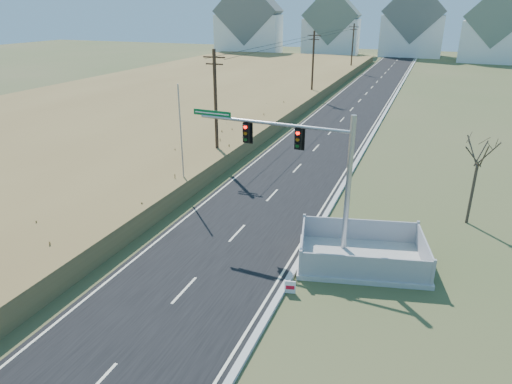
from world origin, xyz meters
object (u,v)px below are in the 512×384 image
traffic_signal_mast (313,166)px  flagpole (182,153)px  fence_enclosure (361,257)px  bare_tree (480,150)px  open_sign (290,287)px

traffic_signal_mast → flagpole: (-9.77, 3.74, -1.47)m
traffic_signal_mast → flagpole: flagpole is taller
fence_enclosure → flagpole: (-12.68, 4.60, 2.70)m
fence_enclosure → bare_tree: bare_tree is taller
traffic_signal_mast → open_sign: traffic_signal_mast is taller
fence_enclosure → traffic_signal_mast: bearing=150.5°
traffic_signal_mast → flagpole: bearing=162.9°
open_sign → fence_enclosure: bearing=43.8°
open_sign → bare_tree: bare_tree is taller
traffic_signal_mast → bare_tree: size_ratio=1.63×
bare_tree → traffic_signal_mast: bearing=-143.5°
flagpole → bare_tree: size_ratio=1.34×
fence_enclosure → flagpole: 13.76m
flagpole → bare_tree: flagpole is taller
traffic_signal_mast → fence_enclosure: size_ratio=1.29×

